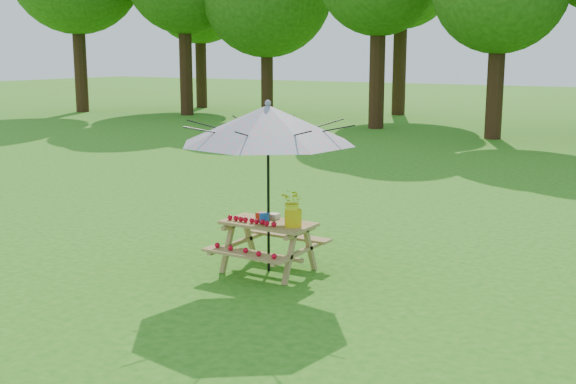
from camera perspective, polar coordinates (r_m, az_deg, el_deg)
The scene contains 5 objects.
picnic_table at distance 9.53m, azimuth -1.55°, elevation -4.39°, with size 1.20×1.32×0.67m.
patio_umbrella at distance 9.23m, azimuth -1.59°, elevation 5.37°, with size 2.78×2.78×2.26m.
produce_bins at distance 9.49m, azimuth -1.75°, elevation -1.98°, with size 0.26×0.40×0.13m.
tomatoes_row at distance 9.37m, azimuth -2.92°, elevation -2.28°, with size 0.77×0.13×0.07m, color red, non-canonical shape.
flower_bucket at distance 9.14m, azimuth 0.41°, elevation -1.15°, with size 0.32×0.29×0.49m.
Camera 1 is at (2.64, -3.79, 2.85)m, focal length 45.00 mm.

